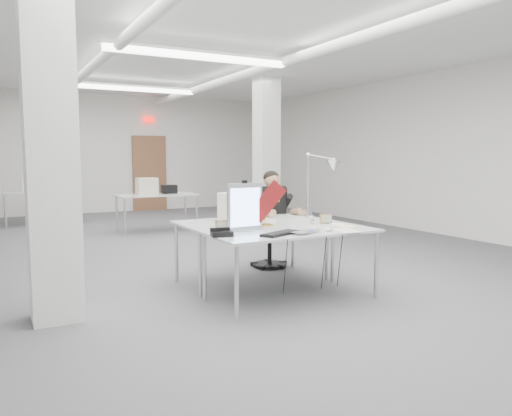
% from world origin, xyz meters
% --- Properties ---
extents(room_shell, '(10.04, 14.04, 3.24)m').
position_xyz_m(room_shell, '(0.04, 0.13, 1.69)').
color(room_shell, '#4F4F51').
rests_on(room_shell, ground).
extents(desk_main, '(1.80, 0.90, 0.02)m').
position_xyz_m(desk_main, '(0.00, -2.50, 0.74)').
color(desk_main, silver).
rests_on(desk_main, room_shell).
extents(desk_second, '(1.80, 0.90, 0.02)m').
position_xyz_m(desk_second, '(0.00, -1.60, 0.74)').
color(desk_second, silver).
rests_on(desk_second, room_shell).
extents(bg_desk_a, '(1.60, 0.80, 0.02)m').
position_xyz_m(bg_desk_a, '(0.20, 3.00, 0.74)').
color(bg_desk_a, silver).
rests_on(bg_desk_a, room_shell).
extents(bg_desk_b, '(1.60, 0.80, 0.02)m').
position_xyz_m(bg_desk_b, '(-1.80, 5.20, 0.74)').
color(bg_desk_b, silver).
rests_on(bg_desk_b, room_shell).
extents(office_chair, '(0.61, 0.61, 1.00)m').
position_xyz_m(office_chair, '(0.58, -1.01, 0.50)').
color(office_chair, black).
rests_on(office_chair, room_shell).
extents(seated_person, '(0.65, 0.73, 0.93)m').
position_xyz_m(seated_person, '(0.58, -1.06, 0.90)').
color(seated_person, black).
rests_on(seated_person, office_chair).
extents(monitor, '(0.41, 0.06, 0.50)m').
position_xyz_m(monitor, '(-0.46, -2.30, 1.01)').
color(monitor, '#AEAEB2').
rests_on(monitor, desk_main).
extents(pennant, '(0.42, 0.12, 0.46)m').
position_xyz_m(pennant, '(-0.20, -2.34, 1.06)').
color(pennant, maroon).
rests_on(pennant, monitor).
extents(keyboard, '(0.51, 0.35, 0.02)m').
position_xyz_m(keyboard, '(-0.26, -2.70, 0.77)').
color(keyboard, black).
rests_on(keyboard, desk_main).
extents(laptop, '(0.42, 0.35, 0.03)m').
position_xyz_m(laptop, '(0.03, -2.81, 0.77)').
color(laptop, '#ABABB0').
rests_on(laptop, desk_main).
extents(mouse, '(0.09, 0.06, 0.03)m').
position_xyz_m(mouse, '(0.31, -2.75, 0.77)').
color(mouse, silver).
rests_on(mouse, desk_main).
extents(bankers_lamp, '(0.30, 0.17, 0.32)m').
position_xyz_m(bankers_lamp, '(-0.09, -2.08, 0.91)').
color(bankers_lamp, gold).
rests_on(bankers_lamp, desk_main).
extents(desk_phone, '(0.24, 0.23, 0.05)m').
position_xyz_m(desk_phone, '(-0.81, -2.50, 0.78)').
color(desk_phone, black).
rests_on(desk_phone, desk_main).
extents(picture_frame_left, '(0.14, 0.04, 0.10)m').
position_xyz_m(picture_frame_left, '(-0.66, -2.14, 0.81)').
color(picture_frame_left, olive).
rests_on(picture_frame_left, desk_main).
extents(picture_frame_right, '(0.14, 0.11, 0.11)m').
position_xyz_m(picture_frame_right, '(0.63, -2.25, 0.81)').
color(picture_frame_right, olive).
rests_on(picture_frame_right, desk_main).
extents(desk_clock, '(0.09, 0.05, 0.09)m').
position_xyz_m(desk_clock, '(0.48, -2.19, 0.81)').
color(desk_clock, '#B8B9BD').
rests_on(desk_clock, desk_main).
extents(paper_stack_a, '(0.26, 0.34, 0.01)m').
position_xyz_m(paper_stack_a, '(0.48, -2.82, 0.76)').
color(paper_stack_a, silver).
rests_on(paper_stack_a, desk_main).
extents(paper_stack_b, '(0.23, 0.28, 0.01)m').
position_xyz_m(paper_stack_b, '(0.68, -2.57, 0.76)').
color(paper_stack_b, '#DECD85').
rests_on(paper_stack_b, desk_main).
extents(paper_stack_c, '(0.22, 0.22, 0.01)m').
position_xyz_m(paper_stack_c, '(0.72, -2.36, 0.76)').
color(paper_stack_c, white).
rests_on(paper_stack_c, desk_main).
extents(beige_monitor, '(0.44, 0.42, 0.34)m').
position_xyz_m(beige_monitor, '(-0.17, -1.56, 0.93)').
color(beige_monitor, beige).
rests_on(beige_monitor, desk_second).
extents(architect_lamp, '(0.28, 0.66, 0.83)m').
position_xyz_m(architect_lamp, '(0.85, -1.79, 1.17)').
color(architect_lamp, '#B5B5BA').
rests_on(architect_lamp, desk_second).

